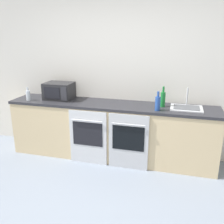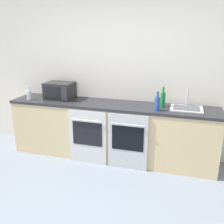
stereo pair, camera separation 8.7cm
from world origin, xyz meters
name	(u,v)px [view 1 (the left image)]	position (x,y,z in m)	size (l,w,h in m)	color
wall_back	(116,75)	(0.00, 1.95, 1.30)	(10.00, 0.06, 2.60)	silver
counter_back	(111,131)	(0.00, 1.63, 0.45)	(3.25, 0.60, 0.90)	#D1B789
oven_left	(88,137)	(-0.28, 1.33, 0.43)	(0.59, 0.06, 0.85)	silver
oven_right	(128,142)	(0.35, 1.33, 0.43)	(0.59, 0.06, 0.85)	#B7BABF
microwave	(59,91)	(-0.90, 1.69, 1.04)	(0.45, 0.35, 0.27)	#232326
bottle_clear	(28,95)	(-1.35, 1.48, 0.99)	(0.07, 0.07, 0.22)	silver
bottle_blue	(158,103)	(0.73, 1.46, 1.01)	(0.07, 0.07, 0.27)	#234793
bottle_green	(163,99)	(0.78, 1.67, 1.02)	(0.07, 0.07, 0.30)	#19722D
sink	(187,107)	(1.13, 1.66, 0.92)	(0.45, 0.37, 0.28)	#B7BABF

